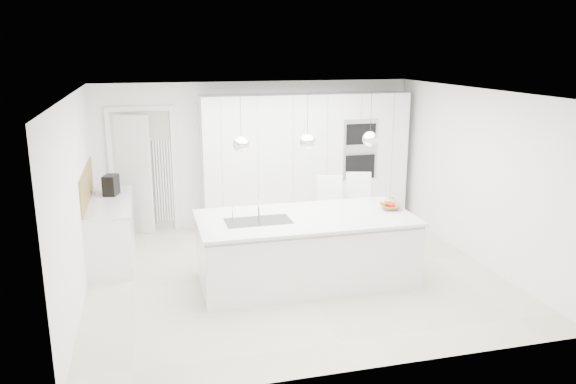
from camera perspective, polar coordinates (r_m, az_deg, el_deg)
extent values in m
plane|color=beige|center=(7.91, 0.55, -8.27)|extent=(5.50, 5.50, 0.00)
plane|color=white|center=(9.89, -3.18, 3.92)|extent=(5.50, 0.00, 5.50)
plane|color=white|center=(7.32, -20.70, -0.77)|extent=(0.00, 5.00, 5.00)
plane|color=white|center=(7.31, 0.60, 10.10)|extent=(5.50, 5.50, 0.00)
cube|color=white|center=(9.81, 1.76, 3.26)|extent=(3.60, 0.60, 2.30)
cube|color=white|center=(9.69, -15.94, 1.68)|extent=(0.76, 0.38, 2.00)
cube|color=white|center=(8.67, -17.47, -3.86)|extent=(0.60, 1.80, 0.86)
cube|color=silver|center=(8.54, -17.70, -0.99)|extent=(0.62, 1.82, 0.04)
cube|color=olive|center=(8.50, -19.77, 0.64)|extent=(0.02, 1.80, 0.50)
cube|color=white|center=(7.50, 1.89, -6.02)|extent=(2.80, 1.20, 0.86)
cube|color=silver|center=(7.41, 1.81, -2.63)|extent=(2.84, 1.40, 0.04)
cylinder|color=white|center=(7.36, -3.00, -1.37)|extent=(0.02, 0.02, 0.30)
sphere|color=white|center=(6.94, -4.79, 4.82)|extent=(0.20, 0.20, 0.20)
sphere|color=white|center=(7.13, 1.99, 5.12)|extent=(0.20, 0.20, 0.20)
sphere|color=white|center=(7.41, 8.34, 5.34)|extent=(0.20, 0.20, 0.20)
imported|color=olive|center=(7.83, 10.37, -1.49)|extent=(0.33, 0.33, 0.07)
cube|color=black|center=(8.84, -17.54, 0.68)|extent=(0.25, 0.32, 0.30)
sphere|color=red|center=(7.79, 10.51, -1.33)|extent=(0.08, 0.08, 0.08)
sphere|color=red|center=(7.86, 10.06, -1.17)|extent=(0.08, 0.08, 0.08)
sphere|color=red|center=(7.89, 10.33, -1.14)|extent=(0.07, 0.07, 0.07)
sphere|color=red|center=(7.80, 10.35, -1.28)|extent=(0.08, 0.08, 0.08)
torus|color=gold|center=(7.82, 10.29, -0.88)|extent=(0.24, 0.17, 0.22)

